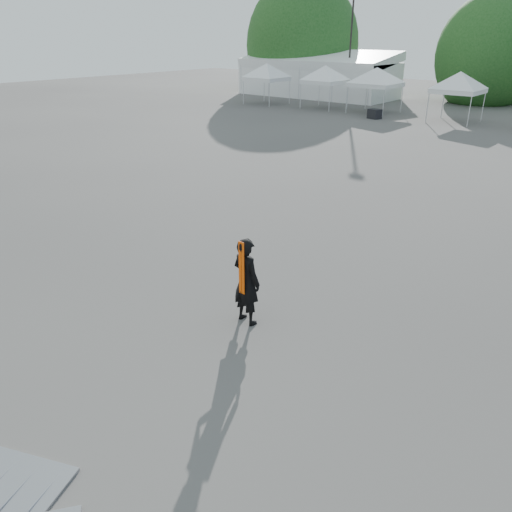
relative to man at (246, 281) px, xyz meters
The scene contains 11 objects.
ground 1.54m from the man, 94.77° to the left, with size 120.00×120.00×0.00m, color #474442.
marquee 42.43m from the man, 121.40° to the left, with size 15.00×6.25×4.23m.
light_pole_west 39.87m from the man, 117.21° to the left, with size 0.60×0.25×10.30m.
tree_far_w 47.23m from the man, 123.66° to the left, with size 4.80×4.80×7.30m.
tree_mid_w 42.09m from the man, 101.12° to the left, with size 4.16×4.16×6.33m.
tent_a 36.26m from the man, 127.94° to the left, with size 4.33×4.33×3.88m.
tent_b 33.88m from the man, 119.88° to the left, with size 4.19×4.19×3.88m.
tent_c 32.25m from the man, 112.84° to the left, with size 4.64×4.64×3.88m.
tent_d 29.92m from the man, 101.77° to the left, with size 4.29×4.29×3.88m.
man is the anchor object (origin of this frame).
crate_west 29.23m from the man, 112.21° to the left, with size 0.86×0.67×0.67m, color black.
Camera 1 is at (6.16, -8.18, 5.67)m, focal length 35.00 mm.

